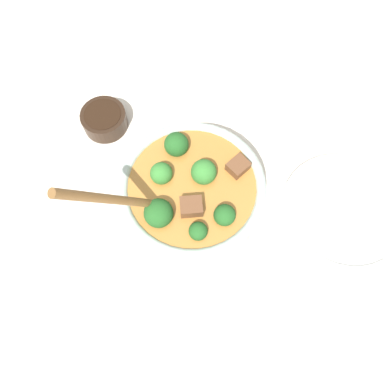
# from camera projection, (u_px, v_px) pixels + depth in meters

# --- Properties ---
(ground_plane) EXTENTS (4.00, 4.00, 0.00)m
(ground_plane) POSITION_uv_depth(u_px,v_px,m) (192.00, 204.00, 0.65)
(ground_plane) COLOR silver
(stew_bowl) EXTENTS (0.23, 0.27, 0.26)m
(stew_bowl) POSITION_uv_depth(u_px,v_px,m) (191.00, 193.00, 0.60)
(stew_bowl) COLOR #B2C6BC
(stew_bowl) RESTS_ON ground_plane
(condiment_bowl) EXTENTS (0.08, 0.08, 0.04)m
(condiment_bowl) POSITION_uv_depth(u_px,v_px,m) (104.00, 119.00, 0.69)
(condiment_bowl) COLOR black
(condiment_bowl) RESTS_ON ground_plane
(empty_plate) EXTENTS (0.22, 0.22, 0.02)m
(empty_plate) POSITION_uv_depth(u_px,v_px,m) (345.00, 211.00, 0.63)
(empty_plate) COLOR white
(empty_plate) RESTS_ON ground_plane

